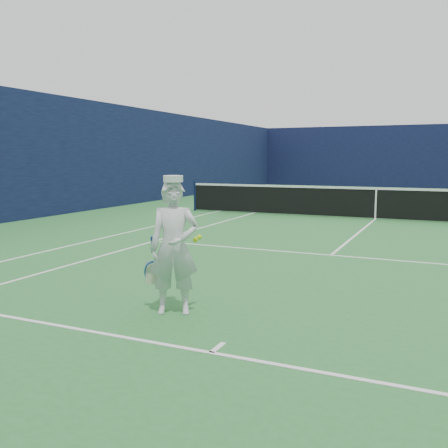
# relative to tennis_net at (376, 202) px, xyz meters

# --- Properties ---
(ground) EXTENTS (80.00, 80.00, 0.00)m
(ground) POSITION_rel_tennis_net_xyz_m (0.00, 0.00, -0.55)
(ground) COLOR #2B7233
(ground) RESTS_ON ground
(court_markings) EXTENTS (11.03, 23.83, 0.01)m
(court_markings) POSITION_rel_tennis_net_xyz_m (0.00, 0.00, -0.55)
(court_markings) COLOR white
(court_markings) RESTS_ON ground
(windscreen_fence) EXTENTS (20.12, 36.12, 4.00)m
(windscreen_fence) POSITION_rel_tennis_net_xyz_m (0.00, 0.00, 1.45)
(windscreen_fence) COLOR #0E1234
(windscreen_fence) RESTS_ON ground
(tennis_net) EXTENTS (12.88, 0.09, 1.07)m
(tennis_net) POSITION_rel_tennis_net_xyz_m (0.00, 0.00, 0.00)
(tennis_net) COLOR #141E4C
(tennis_net) RESTS_ON ground
(tennis_player) EXTENTS (0.85, 0.61, 1.72)m
(tennis_player) POSITION_rel_tennis_net_xyz_m (-0.99, -10.89, 0.28)
(tennis_player) COLOR white
(tennis_player) RESTS_ON ground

